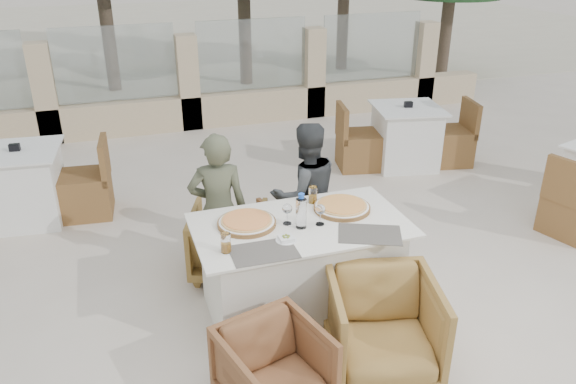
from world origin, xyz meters
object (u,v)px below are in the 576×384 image
object	(u,v)px
pizza_right	(342,206)
armchair_near_left	(274,370)
armchair_near_right	(383,325)
dining_table	(300,268)
diner_left	(218,210)
pizza_left	(247,222)
bg_table_b	(405,137)
wine_glass_centre	(287,213)
armchair_far_right	(302,228)
armchair_far_left	(229,241)
wine_glass_near	(320,213)
beer_glass_left	(226,243)
diner_right	(305,195)
bg_table_a	(23,186)
olive_dish	(286,238)
water_bottle	(301,211)
beer_glass_right	(313,195)

from	to	relation	value
pizza_right	armchair_near_left	bearing A→B (deg)	-130.66
armchair_near_right	armchair_near_left	bearing A→B (deg)	-157.47
dining_table	diner_left	size ratio (longest dim) A/B	1.21
pizza_left	bg_table_b	world-z (taller)	pizza_left
wine_glass_centre	armchair_far_right	xyz separation A→B (m)	(0.39, 0.72, -0.57)
armchair_far_left	armchair_far_right	world-z (taller)	armchair_far_left
diner_left	armchair_far_right	bearing A→B (deg)	-163.62
armchair_far_left	wine_glass_near	bearing A→B (deg)	144.75
beer_glass_left	diner_right	bearing A→B (deg)	45.08
armchair_near_right	bg_table_a	world-z (taller)	bg_table_a
armchair_near_right	diner_left	bearing A→B (deg)	133.88
pizza_right	armchair_near_right	size ratio (longest dim) A/B	0.60
pizza_left	beer_glass_left	world-z (taller)	beer_glass_left
beer_glass_left	bg_table_b	xyz separation A→B (m)	(2.91, 2.67, -0.45)
pizza_right	diner_left	world-z (taller)	diner_left
pizza_left	olive_dish	xyz separation A→B (m)	(0.20, -0.32, -0.01)
pizza_left	wine_glass_centre	world-z (taller)	wine_glass_centre
beer_glass_left	armchair_near_left	distance (m)	0.89
wine_glass_centre	pizza_right	bearing A→B (deg)	10.40
wine_glass_centre	wine_glass_near	distance (m)	0.24
armchair_near_right	armchair_far_right	bearing A→B (deg)	105.01
diner_right	bg_table_a	world-z (taller)	diner_right
olive_dish	water_bottle	bearing A→B (deg)	42.99
pizza_right	armchair_near_right	xyz separation A→B (m)	(-0.07, -0.90, -0.46)
armchair_far_right	bg_table_a	world-z (taller)	bg_table_a
wine_glass_near	diner_left	distance (m)	0.95
pizza_left	wine_glass_near	world-z (taller)	wine_glass_near
olive_dish	armchair_far_left	world-z (taller)	olive_dish
wine_glass_near	armchair_near_left	distance (m)	1.20
armchair_near_right	bg_table_b	size ratio (longest dim) A/B	0.45
water_bottle	armchair_near_right	distance (m)	0.98
beer_glass_left	wine_glass_near	bearing A→B (deg)	12.25
beer_glass_right	armchair_near_right	size ratio (longest dim) A/B	0.19
dining_table	diner_left	xyz separation A→B (m)	(-0.49, 0.64, 0.28)
beer_glass_right	armchair_far_left	xyz separation A→B (m)	(-0.61, 0.41, -0.54)
armchair_near_left	diner_right	xyz separation A→B (m)	(0.78, 1.59, 0.38)
diner_left	dining_table	bearing A→B (deg)	135.55
armchair_near_left	bg_table_a	xyz separation A→B (m)	(-1.69, 3.25, 0.10)
pizza_left	armchair_far_right	distance (m)	1.06
pizza_left	water_bottle	world-z (taller)	water_bottle
pizza_right	armchair_near_right	bearing A→B (deg)	-94.43
dining_table	diner_left	distance (m)	0.85
water_bottle	beer_glass_left	world-z (taller)	water_bottle
beer_glass_left	beer_glass_right	distance (m)	0.98
dining_table	wine_glass_near	world-z (taller)	wine_glass_near
pizza_right	bg_table_a	size ratio (longest dim) A/B	0.27
wine_glass_near	armchair_far_left	xyz separation A→B (m)	(-0.53, 0.78, -0.56)
pizza_left	armchair_far_right	bearing A→B (deg)	43.62
wine_glass_near	armchair_near_left	size ratio (longest dim) A/B	0.30
beer_glass_right	armchair_near_right	distance (m)	1.20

